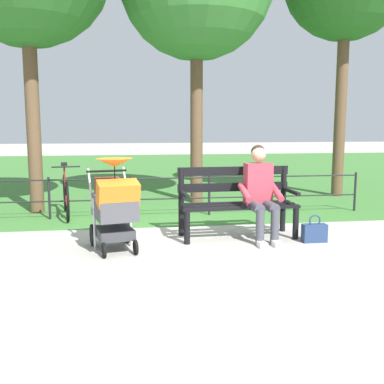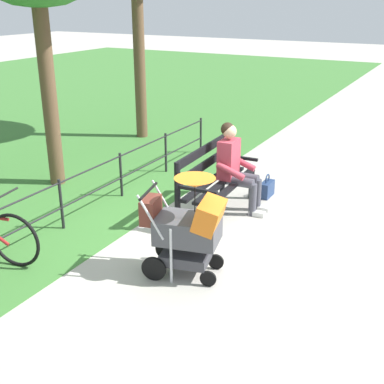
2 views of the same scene
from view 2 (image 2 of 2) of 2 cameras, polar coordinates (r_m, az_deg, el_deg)
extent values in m
plane|color=#ADA89E|center=(6.54, 0.22, -4.93)|extent=(60.00, 60.00, 0.00)
cube|color=black|center=(7.06, 1.90, 1.11)|extent=(1.60, 0.16, 0.04)
cube|color=black|center=(6.99, 3.24, 0.88)|extent=(1.60, 0.16, 0.04)
cube|color=black|center=(6.93, 4.61, 0.65)|extent=(1.60, 0.16, 0.04)
cube|color=black|center=(7.03, 1.18, 2.92)|extent=(1.60, 0.10, 0.12)
cube|color=black|center=(6.96, 1.20, 4.71)|extent=(1.60, 0.10, 0.12)
cylinder|color=black|center=(7.66, 6.81, 0.84)|extent=(0.08, 0.08, 0.45)
cylinder|color=black|center=(7.74, 3.55, 3.13)|extent=(0.08, 0.08, 0.95)
cube|color=black|center=(7.59, 5.52, 3.93)|extent=(0.07, 0.56, 0.04)
cylinder|color=black|center=(6.37, 2.18, -3.42)|extent=(0.08, 0.08, 0.45)
cylinder|color=black|center=(6.47, -1.67, -0.62)|extent=(0.08, 0.08, 0.95)
cube|color=black|center=(6.29, 0.57, 0.26)|extent=(0.07, 0.56, 0.04)
cylinder|color=#42424C|center=(7.23, 6.07, 1.66)|extent=(0.15, 0.40, 0.14)
cylinder|color=#42424C|center=(7.05, 5.50, 1.16)|extent=(0.15, 0.40, 0.14)
cylinder|color=#42424C|center=(7.25, 7.48, -0.34)|extent=(0.11, 0.11, 0.47)
cylinder|color=#42424C|center=(7.07, 6.94, -0.88)|extent=(0.11, 0.11, 0.47)
cube|color=silver|center=(7.30, 8.00, -1.90)|extent=(0.11, 0.22, 0.07)
cube|color=silver|center=(7.13, 7.47, -2.47)|extent=(0.11, 0.22, 0.07)
cube|color=#B23847|center=(7.12, 4.22, 3.80)|extent=(0.37, 0.23, 0.56)
cylinder|color=#B23847|center=(7.31, 5.73, 3.39)|extent=(0.11, 0.43, 0.23)
cylinder|color=#B23847|center=(6.92, 4.42, 2.38)|extent=(0.11, 0.43, 0.23)
sphere|color=tan|center=(7.01, 4.31, 6.92)|extent=(0.20, 0.20, 0.20)
sphere|color=black|center=(7.02, 4.08, 7.18)|extent=(0.19, 0.19, 0.19)
cylinder|color=black|center=(5.89, -2.88, -6.58)|extent=(0.09, 0.28, 0.28)
cylinder|color=black|center=(5.51, -4.39, -8.74)|extent=(0.09, 0.28, 0.28)
cylinder|color=black|center=(5.73, 2.76, -7.96)|extent=(0.07, 0.18, 0.18)
cylinder|color=black|center=(5.42, 1.85, -9.87)|extent=(0.07, 0.18, 0.18)
cube|color=#38383D|center=(5.58, -0.69, -7.33)|extent=(0.53, 0.60, 0.12)
cylinder|color=silver|center=(5.75, -1.01, -5.22)|extent=(0.03, 0.03, 0.65)
cylinder|color=silver|center=(5.36, -2.42, -7.34)|extent=(0.03, 0.03, 0.65)
cube|color=#47474C|center=(5.42, -0.50, -4.30)|extent=(0.60, 0.77, 0.28)
cube|color=orange|center=(5.28, 2.00, -2.64)|extent=(0.54, 0.40, 0.33)
cylinder|color=black|center=(5.39, -5.01, 0.10)|extent=(0.51, 0.15, 0.03)
cylinder|color=silver|center=(5.63, -3.19, -1.07)|extent=(0.09, 0.30, 0.49)
cylinder|color=silver|center=(5.23, -4.79, -2.93)|extent=(0.09, 0.30, 0.49)
cone|color=orange|center=(5.18, 0.33, 1.08)|extent=(0.53, 0.53, 0.10)
cylinder|color=black|center=(5.25, 0.33, -0.76)|extent=(0.01, 0.01, 0.30)
cube|color=brown|center=(5.46, -4.74, -2.07)|extent=(0.35, 0.23, 0.28)
cube|color=navy|center=(7.81, 8.56, 0.32)|extent=(0.32, 0.14, 0.24)
torus|color=navy|center=(7.75, 8.63, 1.49)|extent=(0.16, 0.02, 0.16)
cylinder|color=black|center=(9.88, 1.01, 6.48)|extent=(0.04, 0.04, 0.70)
cylinder|color=black|center=(8.77, -3.01, 4.51)|extent=(0.04, 0.04, 0.70)
cylinder|color=black|center=(7.73, -8.13, 1.95)|extent=(0.04, 0.04, 0.70)
cylinder|color=black|center=(6.79, -14.72, -1.38)|extent=(0.04, 0.04, 0.70)
cylinder|color=black|center=(7.15, -11.38, 2.64)|extent=(6.63, 0.02, 0.02)
cylinder|color=black|center=(7.26, -11.18, 0.02)|extent=(6.63, 0.02, 0.02)
cylinder|color=brown|center=(8.23, -16.13, 11.43)|extent=(0.24, 0.24, 3.17)
cylinder|color=brown|center=(10.89, -6.07, 15.62)|extent=(0.24, 0.24, 3.63)
torus|color=black|center=(6.02, -19.60, -5.22)|extent=(0.15, 0.66, 0.66)
cylinder|color=black|center=(5.83, -20.65, -0.29)|extent=(0.44, 0.09, 0.02)
camera|label=1|loc=(5.69, 62.43, -3.98)|focal=43.51mm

